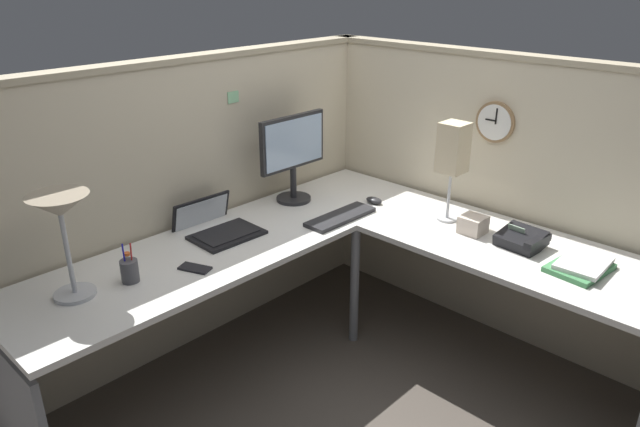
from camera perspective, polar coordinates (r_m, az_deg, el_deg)
name	(u,v)px	position (r m, az deg, el deg)	size (l,w,h in m)	color
ground_plane	(356,363)	(3.30, 3.53, -14.23)	(6.80, 6.80, 0.00)	#4C443D
cubicle_wall_back	(194,204)	(3.27, -12.07, 0.86)	(2.57, 0.12, 1.58)	beige
cubicle_wall_right	(497,197)	(3.45, 16.69, 1.53)	(0.12, 2.37, 1.58)	beige
desk	(347,273)	(2.84, 2.65, -5.73)	(2.35, 2.15, 0.73)	silver
monitor	(293,152)	(3.34, -2.63, 5.98)	(0.46, 0.20, 0.50)	#232326
laptop	(215,226)	(3.07, -10.06, -1.24)	(0.35, 0.39, 0.22)	black
keyboard	(340,217)	(3.17, 1.99, -0.33)	(0.43, 0.14, 0.02)	#232326
computer_mouse	(374,200)	(3.40, 5.24, 1.28)	(0.06, 0.10, 0.03)	#232326
desk_lamp_dome	(61,214)	(2.51, -23.77, -0.08)	(0.24, 0.24, 0.44)	#B7BABF
pen_cup	(130,270)	(2.67, -17.92, -5.26)	(0.08, 0.08, 0.18)	#4C4C51
cell_phone	(195,268)	(2.72, -11.99, -5.19)	(0.07, 0.14, 0.01)	black
office_phone	(523,240)	(3.01, 18.97, -2.41)	(0.20, 0.22, 0.11)	black
book_stack	(581,266)	(2.89, 23.90, -4.65)	(0.30, 0.24, 0.04)	#3F7F4C
desk_lamp_paper	(453,151)	(3.11, 12.72, 5.94)	(0.13, 0.13, 0.53)	#B7BABF
tissue_box	(473,225)	(3.09, 14.56, -1.04)	(0.12, 0.12, 0.09)	beige
wall_clock	(496,122)	(3.29, 16.60, 8.47)	(0.04, 0.22, 0.22)	olive
pinned_note_leftmost	(233,97)	(3.22, -8.38, 11.06)	(0.07, 0.00, 0.06)	#8CCC99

